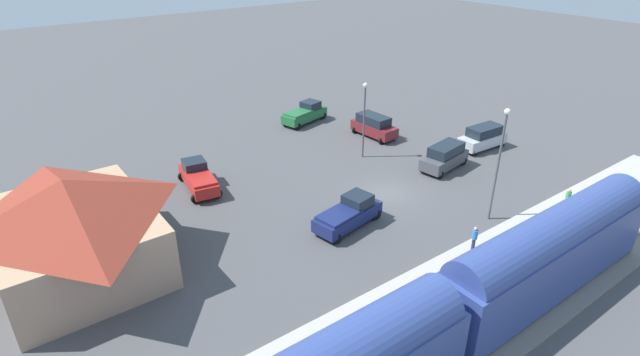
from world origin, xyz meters
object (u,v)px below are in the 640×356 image
object	(u,v)px
pedestrian_waiting_far	(568,198)
pickup_navy	(349,213)
pedestrian_on_platform	(475,237)
suv_silver	(483,137)
station_building	(73,225)
pickup_green	(305,113)
suv_charcoal	(445,156)
pickup_red	(198,177)
suv_maroon	(374,126)
light_pole_lot_center	(364,111)
light_pole_near_platform	(500,153)

from	to	relation	value
pedestrian_waiting_far	pickup_navy	world-z (taller)	pickup_navy
pedestrian_on_platform	suv_silver	distance (m)	18.18
pedestrian_on_platform	pedestrian_waiting_far	xyz separation A→B (m)	(-0.81, -9.67, 0.00)
station_building	pickup_green	world-z (taller)	station_building
suv_charcoal	pickup_navy	distance (m)	12.97
pickup_red	suv_maroon	size ratio (longest dim) A/B	1.13
station_building	pedestrian_on_platform	world-z (taller)	station_building
pickup_red	light_pole_lot_center	bearing A→B (deg)	-101.88
station_building	suv_maroon	size ratio (longest dim) A/B	2.32
suv_silver	light_pole_lot_center	distance (m)	12.25
station_building	pedestrian_on_platform	bearing A→B (deg)	-122.57
suv_charcoal	pickup_navy	size ratio (longest dim) A/B	0.91
suv_silver	suv_maroon	xyz separation A→B (m)	(8.47, 6.33, 0.00)
pickup_red	pickup_navy	xyz separation A→B (m)	(-11.61, -6.17, 0.00)
pedestrian_on_platform	light_pole_near_platform	world-z (taller)	light_pole_near_platform
suv_maroon	pickup_red	bearing A→B (deg)	90.22
suv_maroon	light_pole_near_platform	xyz separation A→B (m)	(-16.97, 4.00, 4.08)
pickup_navy	suv_maroon	bearing A→B (deg)	-47.72
pedestrian_waiting_far	pickup_green	world-z (taller)	pickup_green
pickup_navy	light_pole_lot_center	bearing A→B (deg)	-45.45
pickup_red	suv_maroon	xyz separation A→B (m)	(0.07, -19.01, 0.12)
suv_maroon	light_pole_near_platform	size ratio (longest dim) A/B	0.60
pickup_green	pickup_red	size ratio (longest dim) A/B	1.01
pedestrian_on_platform	light_pole_lot_center	distance (m)	16.70
pedestrian_waiting_far	suv_charcoal	xyz separation A→B (m)	(10.51, 1.28, -0.13)
pickup_navy	light_pole_lot_center	distance (m)	12.59
pedestrian_waiting_far	suv_maroon	bearing A→B (deg)	3.44
pedestrian_on_platform	suv_charcoal	bearing A→B (deg)	-40.85
suv_charcoal	pickup_navy	xyz separation A→B (m)	(-2.36, 12.76, -0.12)
pickup_green	suv_charcoal	size ratio (longest dim) A/B	1.11
pickup_green	suv_charcoal	bearing A→B (deg)	-169.36
pickup_green	suv_maroon	bearing A→B (deg)	-156.59
pickup_red	suv_charcoal	size ratio (longest dim) A/B	1.10
suv_charcoal	light_pole_lot_center	xyz separation A→B (m)	(6.13, 4.13, 3.32)
pedestrian_waiting_far	light_pole_lot_center	distance (m)	17.78
suv_maroon	light_pole_lot_center	xyz separation A→B (m)	(-3.19, 4.22, 3.32)
pickup_red	suv_charcoal	distance (m)	21.06
pickup_navy	suv_maroon	distance (m)	17.36
suv_charcoal	light_pole_near_platform	xyz separation A→B (m)	(-7.66, 3.91, 4.08)
pickup_green	station_building	bearing A→B (deg)	117.03
pickup_green	light_pole_near_platform	size ratio (longest dim) A/B	0.68
suv_maroon	suv_charcoal	bearing A→B (deg)	179.47
pedestrian_waiting_far	pickup_navy	bearing A→B (deg)	59.86
suv_maroon	light_pole_near_platform	world-z (taller)	light_pole_near_platform
suv_maroon	light_pole_lot_center	bearing A→B (deg)	127.08
pickup_navy	light_pole_near_platform	bearing A→B (deg)	-120.90
suv_silver	pickup_red	xyz separation A→B (m)	(8.40, 25.34, -0.12)
station_building	light_pole_lot_center	bearing A→B (deg)	-84.10
suv_silver	suv_maroon	bearing A→B (deg)	36.75
suv_charcoal	suv_maroon	bearing A→B (deg)	-0.53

